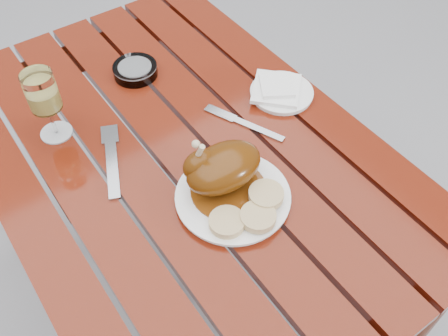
# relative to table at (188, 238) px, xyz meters

# --- Properties ---
(ground) EXTENTS (60.00, 60.00, 0.00)m
(ground) POSITION_rel_table_xyz_m (0.00, 0.00, -0.38)
(ground) COLOR slate
(ground) RESTS_ON ground
(table) EXTENTS (0.80, 1.20, 0.75)m
(table) POSITION_rel_table_xyz_m (0.00, 0.00, 0.00)
(table) COLOR maroon
(table) RESTS_ON ground
(dinner_plate) EXTENTS (0.28, 0.28, 0.02)m
(dinner_plate) POSITION_rel_table_xyz_m (0.02, -0.18, 0.38)
(dinner_plate) COLOR white
(dinner_plate) RESTS_ON table
(roast_duck) EXTENTS (0.17, 0.16, 0.12)m
(roast_duck) POSITION_rel_table_xyz_m (0.02, -0.14, 0.44)
(roast_duck) COLOR #612E0B
(roast_duck) RESTS_ON dinner_plate
(bread_dumplings) EXTENTS (0.17, 0.10, 0.02)m
(bread_dumplings) POSITION_rel_table_xyz_m (0.02, -0.24, 0.40)
(bread_dumplings) COLOR #CEB77D
(bread_dumplings) RESTS_ON dinner_plate
(wine_glass) EXTENTS (0.08, 0.08, 0.17)m
(wine_glass) POSITION_rel_table_xyz_m (-0.21, 0.21, 0.46)
(wine_glass) COLOR #D2C55F
(wine_glass) RESTS_ON table
(side_plate) EXTENTS (0.20, 0.20, 0.01)m
(side_plate) POSITION_rel_table_xyz_m (0.31, 0.01, 0.38)
(side_plate) COLOR white
(side_plate) RESTS_ON table
(napkin) EXTENTS (0.17, 0.17, 0.01)m
(napkin) POSITION_rel_table_xyz_m (0.30, 0.02, 0.39)
(napkin) COLOR white
(napkin) RESTS_ON side_plate
(ashtray) EXTENTS (0.13, 0.13, 0.03)m
(ashtray) POSITION_rel_table_xyz_m (0.05, 0.29, 0.39)
(ashtray) COLOR #B2B7BC
(ashtray) RESTS_ON table
(fork) EXTENTS (0.10, 0.19, 0.01)m
(fork) POSITION_rel_table_xyz_m (-0.15, 0.05, 0.38)
(fork) COLOR gray
(fork) RESTS_ON table
(knife) EXTENTS (0.09, 0.17, 0.01)m
(knife) POSITION_rel_table_xyz_m (0.17, -0.03, 0.38)
(knife) COLOR gray
(knife) RESTS_ON table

